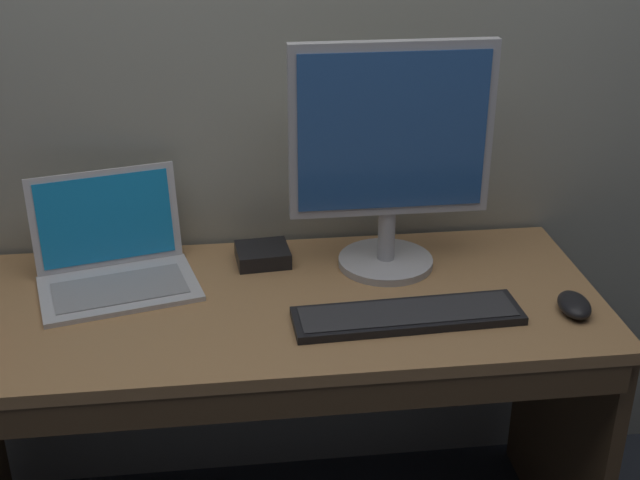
% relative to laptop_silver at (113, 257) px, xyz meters
% --- Properties ---
extents(desk, '(1.48, 0.60, 0.72)m').
position_rel_laptop_silver_xyz_m(desk, '(0.34, -0.15, -0.25)').
color(desk, '#A87A4C').
rests_on(desk, ground).
extents(laptop_silver, '(0.39, 0.34, 0.24)m').
position_rel_laptop_silver_xyz_m(laptop_silver, '(0.00, 0.00, 0.00)').
color(laptop_silver, silver).
rests_on(laptop_silver, desk).
extents(external_monitor, '(0.46, 0.22, 0.54)m').
position_rel_laptop_silver_xyz_m(external_monitor, '(0.63, -0.01, 0.22)').
color(external_monitor, '#B7B7BC').
rests_on(external_monitor, desk).
extents(wired_keyboard, '(0.49, 0.15, 0.02)m').
position_rel_laptop_silver_xyz_m(wired_keyboard, '(0.63, -0.26, -0.05)').
color(wired_keyboard, black).
rests_on(wired_keyboard, desk).
extents(computer_mouse, '(0.08, 0.12, 0.04)m').
position_rel_laptop_silver_xyz_m(computer_mouse, '(0.99, -0.27, -0.04)').
color(computer_mouse, black).
rests_on(computer_mouse, desk).
extents(external_drive_box, '(0.13, 0.12, 0.04)m').
position_rel_laptop_silver_xyz_m(external_drive_box, '(0.34, 0.05, -0.04)').
color(external_drive_box, black).
rests_on(external_drive_box, desk).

